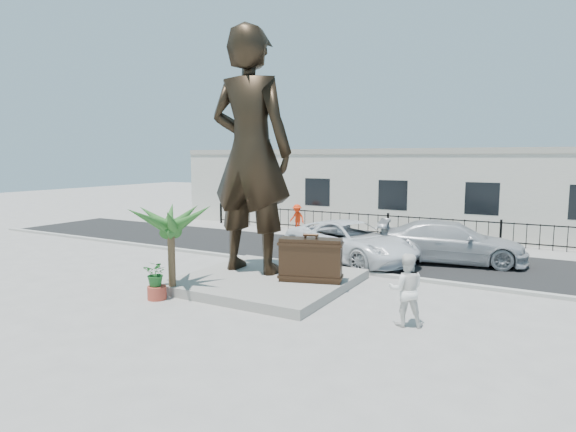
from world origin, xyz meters
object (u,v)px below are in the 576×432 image
statue (251,152)px  suitcase (311,260)px  tourist (406,290)px  car_white (350,241)px

statue → suitcase: statue is taller
suitcase → tourist: (3.54, -1.72, -0.06)m
suitcase → tourist: bearing=-42.9°
tourist → car_white: size_ratio=0.32×
statue → tourist: 7.21m
suitcase → car_white: bearing=79.3°
statue → car_white: 5.97m
statue → tourist: (5.99, -2.00, -3.48)m
statue → suitcase: 4.21m
tourist → car_white: bearing=-79.4°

